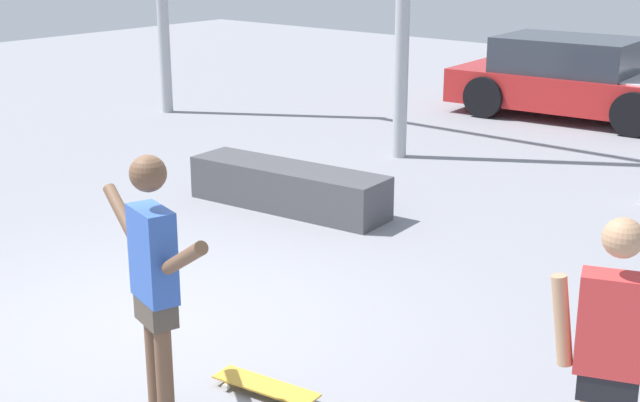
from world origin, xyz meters
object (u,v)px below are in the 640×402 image
skateboarder (154,273)px  parked_car_red (573,79)px  bystander (611,349)px  grind_box (288,187)px  skateboard (266,387)px

skateboarder → parked_car_red: skateboarder is taller
parked_car_red → bystander: (4.76, -9.90, 0.27)m
grind_box → parked_car_red: (0.26, 6.95, 0.41)m
grind_box → bystander: 5.86m
grind_box → parked_car_red: size_ratio=0.58×
parked_car_red → bystander: size_ratio=2.50×
skateboarder → bystander: (2.60, 1.02, -0.09)m
bystander → skateboarder: bearing=0.9°
skateboarder → parked_car_red: (-2.16, 10.92, -0.37)m
skateboarder → parked_car_red: bearing=117.8°
skateboarder → grind_box: size_ratio=0.73×
skateboarder → skateboard: skateboarder is taller
grind_box → parked_car_red: bearing=87.9°
bystander → skateboard: bearing=-11.0°
skateboarder → grind_box: (-2.42, 3.97, -0.77)m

